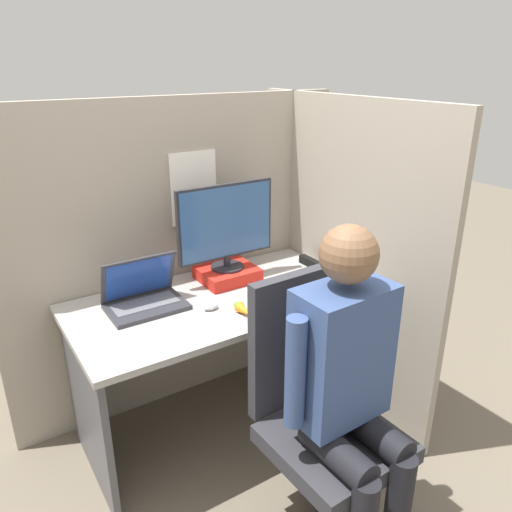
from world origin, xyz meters
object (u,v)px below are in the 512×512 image
(monitor, at_px, (226,225))
(carrot_toy, at_px, (244,311))
(person, at_px, (350,378))
(paper_box, at_px, (227,274))
(stapler, at_px, (311,263))
(office_chair, at_px, (319,407))
(laptop, at_px, (144,298))

(monitor, relative_size, carrot_toy, 4.22)
(person, bearing_deg, carrot_toy, 93.97)
(paper_box, distance_m, carrot_toy, 0.40)
(stapler, relative_size, office_chair, 0.16)
(stapler, distance_m, person, 1.06)
(office_chair, distance_m, person, 0.28)
(carrot_toy, relative_size, office_chair, 0.12)
(stapler, height_order, person, person)
(stapler, bearing_deg, laptop, 177.75)
(carrot_toy, bearing_deg, stapler, 25.07)
(paper_box, xyz_separation_m, monitor, (0.00, 0.00, 0.26))
(laptop, height_order, office_chair, office_chair)
(laptop, height_order, carrot_toy, laptop)
(stapler, bearing_deg, office_chair, -126.28)
(person, bearing_deg, laptop, 112.09)
(paper_box, height_order, monitor, monitor)
(paper_box, xyz_separation_m, office_chair, (-0.08, -0.84, -0.23))
(monitor, xyz_separation_m, office_chair, (-0.08, -0.85, -0.49))
(carrot_toy, bearing_deg, person, -86.03)
(laptop, bearing_deg, paper_box, 7.39)
(monitor, height_order, laptop, monitor)
(stapler, relative_size, person, 0.13)
(office_chair, bearing_deg, paper_box, 84.49)
(monitor, distance_m, person, 1.04)
(carrot_toy, bearing_deg, office_chair, -84.13)
(monitor, xyz_separation_m, laptop, (-0.47, -0.06, -0.25))
(monitor, relative_size, office_chair, 0.50)
(paper_box, distance_m, monitor, 0.26)
(monitor, bearing_deg, stapler, -12.13)
(stapler, xyz_separation_m, person, (-0.55, -0.90, 0.00))
(office_chair, bearing_deg, monitor, 84.50)
(stapler, distance_m, office_chair, 0.95)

